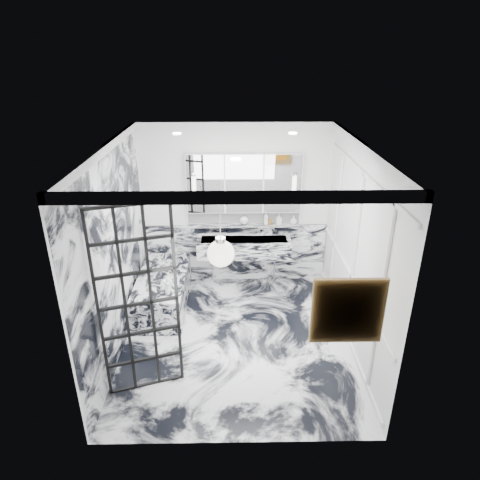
{
  "coord_description": "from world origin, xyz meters",
  "views": [
    {
      "loc": [
        -0.03,
        -5.08,
        3.87
      ],
      "look_at": [
        0.06,
        0.5,
        1.34
      ],
      "focal_mm": 32.0,
      "sensor_mm": 36.0,
      "label": 1
    }
  ],
  "objects_px": {
    "mirror_cabinet": "(244,183)",
    "bathtub": "(163,291)",
    "crittall_door": "(138,304)",
    "trough_sink": "(244,247)"
  },
  "relations": [
    {
      "from": "bathtub",
      "to": "crittall_door",
      "type": "bearing_deg",
      "value": -88.25
    },
    {
      "from": "crittall_door",
      "to": "mirror_cabinet",
      "type": "xyz_separation_m",
      "value": [
        1.27,
        2.65,
        0.62
      ]
    },
    {
      "from": "crittall_door",
      "to": "bathtub",
      "type": "height_order",
      "value": "crittall_door"
    },
    {
      "from": "mirror_cabinet",
      "to": "trough_sink",
      "type": "bearing_deg",
      "value": -90.0
    },
    {
      "from": "mirror_cabinet",
      "to": "bathtub",
      "type": "height_order",
      "value": "mirror_cabinet"
    },
    {
      "from": "crittall_door",
      "to": "trough_sink",
      "type": "relative_size",
      "value": 1.49
    },
    {
      "from": "mirror_cabinet",
      "to": "bathtub",
      "type": "relative_size",
      "value": 1.15
    },
    {
      "from": "crittall_door",
      "to": "trough_sink",
      "type": "xyz_separation_m",
      "value": [
        1.27,
        2.48,
        -0.47
      ]
    },
    {
      "from": "mirror_cabinet",
      "to": "bathtub",
      "type": "xyz_separation_m",
      "value": [
        -1.32,
        -0.83,
        -1.54
      ]
    },
    {
      "from": "crittall_door",
      "to": "trough_sink",
      "type": "distance_m",
      "value": 2.82
    }
  ]
}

